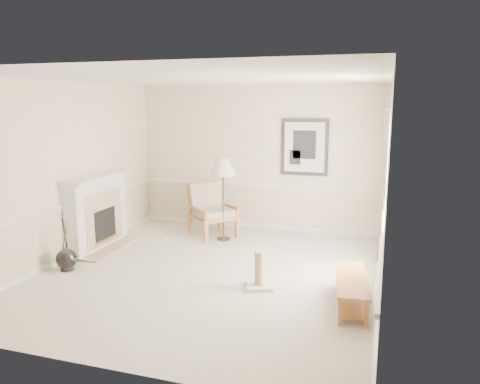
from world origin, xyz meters
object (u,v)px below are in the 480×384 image
(bench, at_px, (352,287))
(scratching_post, at_px, (259,276))
(floor_lamp, at_px, (223,169))
(armchair, at_px, (211,207))
(floor_vase, at_px, (66,260))

(bench, xyz_separation_m, scratching_post, (-1.28, 0.22, -0.08))
(floor_lamp, height_order, scratching_post, floor_lamp)
(armchair, distance_m, floor_lamp, 0.92)
(bench, bearing_deg, scratching_post, 170.12)
(floor_lamp, relative_size, scratching_post, 2.86)
(armchair, distance_m, bench, 3.87)
(floor_vase, bearing_deg, scratching_post, 4.32)
(floor_vase, bearing_deg, bench, 0.07)
(floor_vase, distance_m, scratching_post, 3.03)
(scratching_post, bearing_deg, bench, -9.88)
(floor_vase, xyz_separation_m, floor_lamp, (1.77, 2.28, 1.17))
(floor_vase, xyz_separation_m, bench, (4.30, 0.01, 0.07))
(armchair, bearing_deg, scratching_post, -103.83)
(floor_vase, xyz_separation_m, scratching_post, (3.02, 0.23, -0.00))
(floor_vase, relative_size, scratching_post, 1.73)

